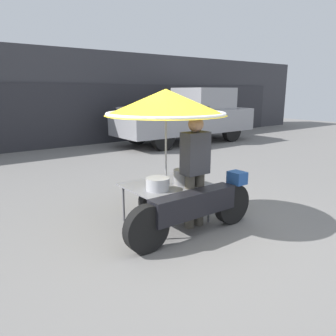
{
  "coord_description": "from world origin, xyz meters",
  "views": [
    {
      "loc": [
        -2.68,
        -3.03,
        1.91
      ],
      "look_at": [
        0.04,
        0.6,
        0.83
      ],
      "focal_mm": 35.0,
      "sensor_mm": 36.0,
      "label": 1
    }
  ],
  "objects": [
    {
      "name": "ground_plane",
      "position": [
        0.0,
        0.0,
        0.0
      ],
      "size": [
        36.0,
        36.0,
        0.0
      ],
      "primitive_type": "plane",
      "color": "slate"
    },
    {
      "name": "shopfront_building",
      "position": [
        0.0,
        9.09,
        1.64
      ],
      "size": [
        28.0,
        2.06,
        3.31
      ],
      "color": "#38383D",
      "rests_on": "ground"
    },
    {
      "name": "vendor_motorcycle_cart",
      "position": [
        0.05,
        0.56,
        1.46
      ],
      "size": [
        2.08,
        1.7,
        1.93
      ],
      "color": "black",
      "rests_on": "ground"
    },
    {
      "name": "vendor_person",
      "position": [
        0.27,
        0.28,
        0.88
      ],
      "size": [
        0.38,
        0.22,
        1.57
      ],
      "color": "#4C473D",
      "rests_on": "ground"
    },
    {
      "name": "pickup_truck",
      "position": [
        5.3,
        6.29,
        0.98
      ],
      "size": [
        5.42,
        1.86,
        2.01
      ],
      "color": "black",
      "rests_on": "ground"
    }
  ]
}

